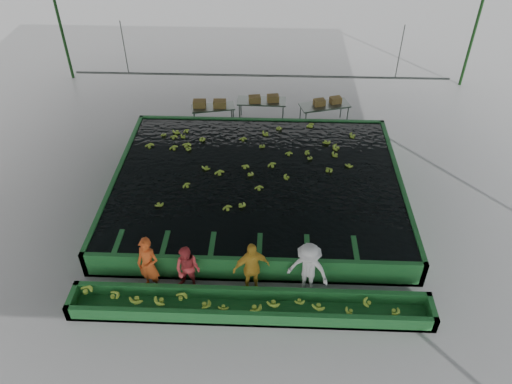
{
  "coord_description": "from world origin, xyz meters",
  "views": [
    {
      "loc": [
        0.51,
        -12.32,
        11.24
      ],
      "look_at": [
        0.0,
        0.5,
        1.0
      ],
      "focal_mm": 35.0,
      "sensor_mm": 36.0,
      "label": 1
    }
  ],
  "objects_px": {
    "worker_b": "(188,269)",
    "worker_d": "(308,270)",
    "packing_table_right": "(324,114)",
    "box_stack_right": "(327,104)",
    "flotation_tank": "(257,187)",
    "worker_c": "(251,268)",
    "box_stack_mid": "(264,102)",
    "sorting_trough": "(250,306)",
    "packing_table_mid": "(262,110)",
    "box_stack_left": "(210,107)",
    "packing_table_left": "(213,115)",
    "worker_a": "(148,265)"
  },
  "relations": [
    {
      "from": "worker_c",
      "to": "box_stack_right",
      "type": "bearing_deg",
      "value": 54.57
    },
    {
      "from": "flotation_tank",
      "to": "worker_d",
      "type": "xyz_separation_m",
      "value": [
        1.58,
        -4.3,
        0.46
      ]
    },
    {
      "from": "flotation_tank",
      "to": "worker_c",
      "type": "height_order",
      "value": "worker_c"
    },
    {
      "from": "box_stack_right",
      "to": "worker_b",
      "type": "bearing_deg",
      "value": -115.77
    },
    {
      "from": "packing_table_right",
      "to": "worker_b",
      "type": "bearing_deg",
      "value": -115.37
    },
    {
      "from": "box_stack_right",
      "to": "worker_c",
      "type": "bearing_deg",
      "value": -106.38
    },
    {
      "from": "worker_b",
      "to": "worker_d",
      "type": "xyz_separation_m",
      "value": [
        3.37,
        0.0,
        0.13
      ]
    },
    {
      "from": "worker_c",
      "to": "box_stack_left",
      "type": "distance_m",
      "value": 9.51
    },
    {
      "from": "sorting_trough",
      "to": "box_stack_mid",
      "type": "distance_m",
      "value": 10.42
    },
    {
      "from": "flotation_tank",
      "to": "worker_a",
      "type": "height_order",
      "value": "worker_a"
    },
    {
      "from": "box_stack_mid",
      "to": "packing_table_mid",
      "type": "bearing_deg",
      "value": 136.8
    },
    {
      "from": "box_stack_right",
      "to": "flotation_tank",
      "type": "bearing_deg",
      "value": -118.26
    },
    {
      "from": "worker_d",
      "to": "packing_table_left",
      "type": "xyz_separation_m",
      "value": [
        -3.65,
        9.27,
        -0.5
      ]
    },
    {
      "from": "packing_table_right",
      "to": "box_stack_left",
      "type": "relative_size",
      "value": 1.5
    },
    {
      "from": "sorting_trough",
      "to": "packing_table_left",
      "type": "bearing_deg",
      "value": 101.65
    },
    {
      "from": "packing_table_mid",
      "to": "box_stack_right",
      "type": "xyz_separation_m",
      "value": [
        2.8,
        -0.2,
        0.48
      ]
    },
    {
      "from": "sorting_trough",
      "to": "packing_table_mid",
      "type": "xyz_separation_m",
      "value": [
        -0.01,
        10.49,
        0.22
      ]
    },
    {
      "from": "worker_c",
      "to": "box_stack_right",
      "type": "xyz_separation_m",
      "value": [
        2.79,
        9.48,
        0.05
      ]
    },
    {
      "from": "packing_table_left",
      "to": "box_stack_mid",
      "type": "relative_size",
      "value": 1.43
    },
    {
      "from": "worker_b",
      "to": "worker_c",
      "type": "height_order",
      "value": "worker_c"
    },
    {
      "from": "sorting_trough",
      "to": "worker_a",
      "type": "bearing_deg",
      "value": 164.53
    },
    {
      "from": "packing_table_right",
      "to": "worker_a",
      "type": "bearing_deg",
      "value": -120.59
    },
    {
      "from": "worker_d",
      "to": "flotation_tank",
      "type": "bearing_deg",
      "value": 129.62
    },
    {
      "from": "packing_table_mid",
      "to": "packing_table_right",
      "type": "distance_m",
      "value": 2.7
    },
    {
      "from": "worker_c",
      "to": "packing_table_mid",
      "type": "bearing_deg",
      "value": 71.0
    },
    {
      "from": "worker_b",
      "to": "box_stack_left",
      "type": "relative_size",
      "value": 1.13
    },
    {
      "from": "worker_b",
      "to": "worker_d",
      "type": "distance_m",
      "value": 3.37
    },
    {
      "from": "worker_a",
      "to": "packing_table_mid",
      "type": "height_order",
      "value": "worker_a"
    },
    {
      "from": "worker_d",
      "to": "packing_table_right",
      "type": "height_order",
      "value": "worker_d"
    },
    {
      "from": "packing_table_right",
      "to": "box_stack_right",
      "type": "bearing_deg",
      "value": 30.67
    },
    {
      "from": "worker_b",
      "to": "worker_c",
      "type": "xyz_separation_m",
      "value": [
        1.79,
        0.0,
        0.12
      ]
    },
    {
      "from": "sorting_trough",
      "to": "worker_c",
      "type": "relative_size",
      "value": 5.51
    },
    {
      "from": "worker_c",
      "to": "box_stack_right",
      "type": "distance_m",
      "value": 9.88
    },
    {
      "from": "flotation_tank",
      "to": "packing_table_mid",
      "type": "height_order",
      "value": "packing_table_mid"
    },
    {
      "from": "worker_d",
      "to": "packing_table_left",
      "type": "distance_m",
      "value": 9.97
    },
    {
      "from": "flotation_tank",
      "to": "sorting_trough",
      "type": "relative_size",
      "value": 1.0
    },
    {
      "from": "worker_c",
      "to": "worker_a",
      "type": "bearing_deg",
      "value": 160.95
    },
    {
      "from": "worker_d",
      "to": "sorting_trough",
      "type": "bearing_deg",
      "value": -133.65
    },
    {
      "from": "flotation_tank",
      "to": "box_stack_mid",
      "type": "bearing_deg",
      "value": 89.09
    },
    {
      "from": "flotation_tank",
      "to": "worker_d",
      "type": "height_order",
      "value": "worker_d"
    },
    {
      "from": "flotation_tank",
      "to": "box_stack_left",
      "type": "relative_size",
      "value": 7.18
    },
    {
      "from": "sorting_trough",
      "to": "packing_table_mid",
      "type": "bearing_deg",
      "value": 90.06
    },
    {
      "from": "worker_b",
      "to": "worker_a",
      "type": "bearing_deg",
      "value": -165.99
    },
    {
      "from": "packing_table_right",
      "to": "sorting_trough",
      "type": "bearing_deg",
      "value": -104.67
    },
    {
      "from": "box_stack_right",
      "to": "packing_table_right",
      "type": "bearing_deg",
      "value": -149.33
    },
    {
      "from": "flotation_tank",
      "to": "packing_table_right",
      "type": "xyz_separation_m",
      "value": [
        2.67,
        5.12,
        0.03
      ]
    },
    {
      "from": "sorting_trough",
      "to": "box_stack_mid",
      "type": "relative_size",
      "value": 7.82
    },
    {
      "from": "sorting_trough",
      "to": "packing_table_left",
      "type": "distance_m",
      "value": 10.28
    },
    {
      "from": "worker_a",
      "to": "box_stack_left",
      "type": "bearing_deg",
      "value": 105.66
    },
    {
      "from": "flotation_tank",
      "to": "box_stack_left",
      "type": "bearing_deg",
      "value": 114.05
    }
  ]
}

